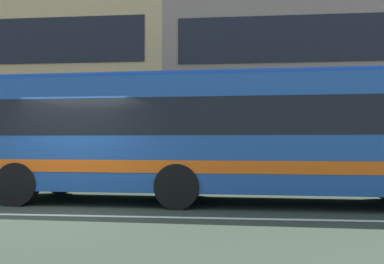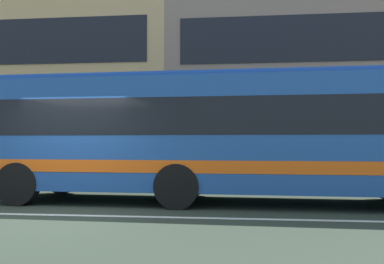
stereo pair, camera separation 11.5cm
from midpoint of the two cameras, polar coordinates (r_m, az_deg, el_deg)
The scene contains 6 objects.
ground_plane at distance 9.07m, azimuth -18.70°, elevation -10.65°, with size 160.00×160.00×0.00m, color #2F3A2D.
lane_centre_line at distance 9.07m, azimuth -18.70°, elevation -10.62°, with size 60.00×0.16×0.01m, color silver.
hedge_row_far at distance 15.13m, azimuth -19.26°, elevation -5.23°, with size 23.42×1.10×0.88m, color #26582D.
apartment_block_left at distance 27.46m, azimuth -22.84°, elevation 6.74°, with size 19.55×10.85×10.62m.
apartment_block_right at distance 24.84m, azimuth 19.72°, elevation 7.17°, with size 18.45×10.85×10.28m.
transit_bus at distance 10.30m, azimuth 2.38°, elevation -0.12°, with size 10.94×2.91×3.08m.
Camera 1 is at (3.65, -8.16, 1.47)m, focal length 39.33 mm.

